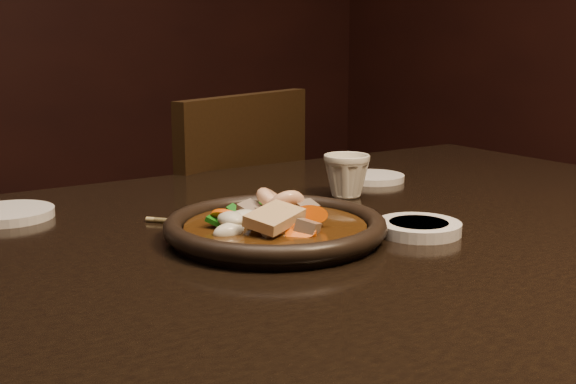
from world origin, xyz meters
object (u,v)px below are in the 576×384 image
plate (275,228)px  table (246,305)px  tea_cup (346,174)px  chair (203,278)px

plate → table: bearing=177.9°
table → tea_cup: size_ratio=22.62×
plate → tea_cup: 0.26m
chair → plate: size_ratio=3.24×
table → chair: size_ratio=1.82×
chair → tea_cup: 0.58m
table → chair: chair is taller
table → chair: (0.25, 0.63, -0.19)m
chair → table: bearing=44.7°
tea_cup → plate: bearing=-147.3°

